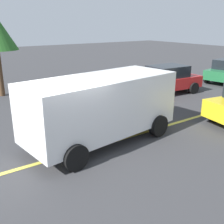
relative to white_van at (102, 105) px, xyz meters
name	(u,v)px	position (x,y,z in m)	size (l,w,h in m)	color
ground_plane	(65,156)	(-1.54, -0.28, -1.27)	(80.00, 80.00, 0.00)	#38383A
lane_marking_centre	(140,133)	(1.46, -0.28, -1.26)	(28.00, 0.16, 0.01)	#E0D14C
white_van	(102,105)	(0.00, 0.00, 0.00)	(5.40, 2.75, 2.20)	white
car_red_approaching	(165,80)	(6.41, 3.41, -0.47)	(4.39, 2.18, 1.57)	red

